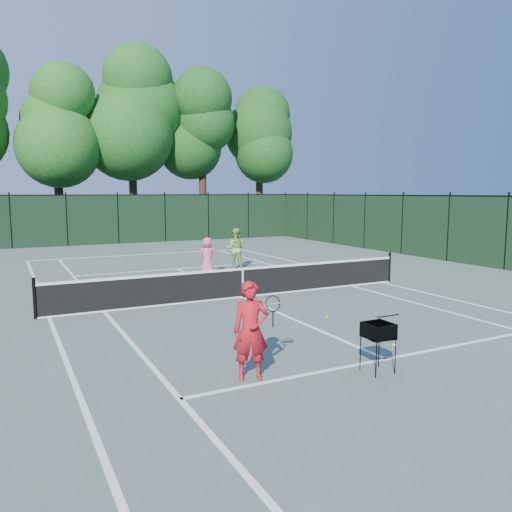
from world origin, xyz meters
name	(u,v)px	position (x,y,z in m)	size (l,w,h in m)	color
ground	(243,297)	(0.00, 0.00, 0.00)	(90.00, 90.00, 0.00)	#4C5D53
sideline_doubles_left	(49,317)	(-5.49, 0.00, 0.00)	(0.10, 23.77, 0.01)	white
sideline_doubles_right	(382,283)	(5.49, 0.00, 0.00)	(0.10, 23.77, 0.01)	white
sideline_singles_left	(104,312)	(-4.12, 0.00, 0.00)	(0.10, 23.77, 0.01)	white
sideline_singles_right	(351,286)	(4.12, 0.00, 0.00)	(0.10, 23.77, 0.01)	white
baseline_far	(144,254)	(0.00, 11.88, 0.00)	(10.97, 0.10, 0.01)	white
service_line_near	(386,359)	(0.00, -6.40, 0.00)	(8.23, 0.10, 0.01)	white
service_line_far	(177,269)	(0.00, 6.40, 0.00)	(8.23, 0.10, 0.01)	white
center_service_line	(243,297)	(0.00, 0.00, 0.00)	(0.10, 12.80, 0.01)	white
tennis_net	(243,282)	(0.00, 0.00, 0.48)	(11.69, 0.09, 1.06)	black
fence_far	(118,220)	(0.00, 18.00, 1.50)	(24.00, 0.05, 3.00)	black
fence_right	(507,234)	(12.00, 0.00, 1.50)	(0.05, 36.00, 3.00)	black
tree_2	(55,121)	(-3.00, 21.80, 7.73)	(6.00, 6.00, 12.40)	black
tree_3	(131,108)	(2.00, 22.30, 9.01)	(7.00, 7.00, 14.45)	black
tree_4	(202,124)	(7.00, 21.60, 8.14)	(6.20, 6.20, 12.97)	black
tree_5	(259,134)	(12.00, 22.10, 7.71)	(5.80, 5.80, 12.23)	black
coach	(251,330)	(-2.75, -6.12, 0.85)	(1.04, 0.58, 1.69)	#B0141D
player_pink	(208,256)	(0.55, 4.28, 0.74)	(0.85, 0.71, 1.48)	#E04F83
player_green	(236,249)	(2.18, 5.25, 0.86)	(1.05, 1.00, 1.71)	#8BB45A
ball_hopper	(378,331)	(-0.61, -6.86, 0.75)	(0.53, 0.53, 0.90)	black
loose_ball_near_cart	(394,345)	(0.68, -5.88, 0.03)	(0.07, 0.07, 0.07)	#D1E82F
loose_ball_midcourt	(327,317)	(0.82, -3.29, 0.03)	(0.07, 0.07, 0.07)	#D5F131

